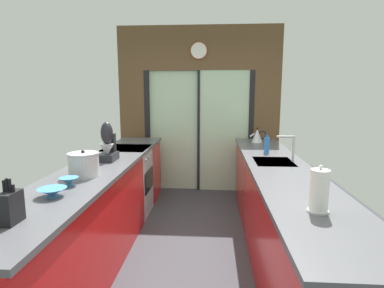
% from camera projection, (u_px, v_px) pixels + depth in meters
% --- Properties ---
extents(ground_plane, '(5.04, 7.60, 0.02)m').
position_uv_depth(ground_plane, '(191.00, 238.00, 3.57)').
color(ground_plane, '#38383D').
extents(back_wall_unit, '(2.64, 0.12, 2.70)m').
position_uv_depth(back_wall_unit, '(199.00, 100.00, 5.08)').
color(back_wall_unit, brown).
rests_on(back_wall_unit, ground_plane).
extents(left_counter_run, '(0.62, 3.80, 0.92)m').
position_uv_depth(left_counter_run, '(97.00, 212.00, 3.09)').
color(left_counter_run, red).
rests_on(left_counter_run, ground_plane).
extents(right_counter_run, '(0.62, 3.80, 0.92)m').
position_uv_depth(right_counter_run, '(278.00, 211.00, 3.13)').
color(right_counter_run, red).
rests_on(right_counter_run, ground_plane).
extents(sink_faucet, '(0.19, 0.02, 0.28)m').
position_uv_depth(sink_faucet, '(291.00, 145.00, 3.26)').
color(sink_faucet, '#B7BABC').
rests_on(sink_faucet, right_counter_run).
extents(oven_range, '(0.60, 0.60, 0.92)m').
position_uv_depth(oven_range, '(128.00, 181.00, 4.19)').
color(oven_range, '#B7BABC').
rests_on(oven_range, ground_plane).
extents(mixing_bowl_near, '(0.20, 0.20, 0.06)m').
position_uv_depth(mixing_bowl_near, '(52.00, 192.00, 2.18)').
color(mixing_bowl_near, teal).
rests_on(mixing_bowl_near, left_counter_run).
extents(mixing_bowl_far, '(0.15, 0.15, 0.07)m').
position_uv_depth(mixing_bowl_far, '(69.00, 181.00, 2.44)').
color(mixing_bowl_far, teal).
rests_on(mixing_bowl_far, left_counter_run).
extents(knife_block, '(0.08, 0.14, 0.26)m').
position_uv_depth(knife_block, '(11.00, 207.00, 1.73)').
color(knife_block, black).
rests_on(knife_block, left_counter_run).
extents(stand_mixer, '(0.17, 0.27, 0.42)m').
position_uv_depth(stand_mixer, '(108.00, 146.00, 3.33)').
color(stand_mixer, black).
rests_on(stand_mixer, left_counter_run).
extents(stock_pot, '(0.26, 0.26, 0.23)m').
position_uv_depth(stock_pot, '(84.00, 164.00, 2.71)').
color(stock_pot, '#B7BABC').
rests_on(stock_pot, left_counter_run).
extents(kettle, '(0.25, 0.16, 0.22)m').
position_uv_depth(kettle, '(257.00, 136.00, 4.55)').
color(kettle, '#B7BABC').
rests_on(kettle, right_counter_run).
extents(soap_bottle, '(0.06, 0.06, 0.24)m').
position_uv_depth(soap_bottle, '(267.00, 145.00, 3.74)').
color(soap_bottle, '#286BB7').
rests_on(soap_bottle, right_counter_run).
extents(paper_towel_roll, '(0.13, 0.13, 0.30)m').
position_uv_depth(paper_towel_roll, '(319.00, 191.00, 1.89)').
color(paper_towel_roll, '#B7BABC').
rests_on(paper_towel_roll, right_counter_run).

